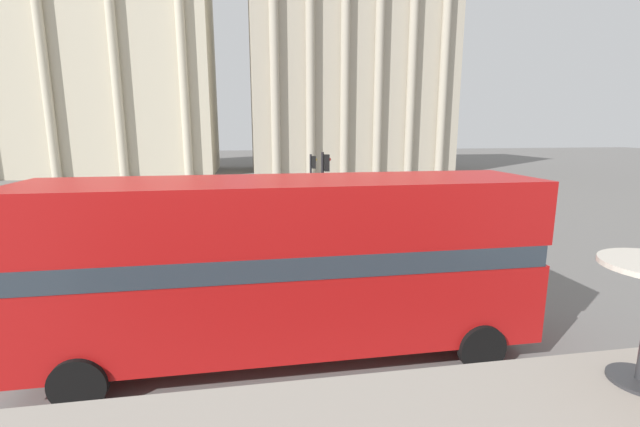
{
  "coord_description": "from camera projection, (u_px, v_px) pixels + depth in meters",
  "views": [
    {
      "loc": [
        -0.94,
        -2.27,
        5.07
      ],
      "look_at": [
        2.05,
        15.48,
        1.47
      ],
      "focal_mm": 24.0,
      "sensor_mm": 36.0,
      "label": 1
    }
  ],
  "objects": [
    {
      "name": "pedestrian_white",
      "position": [
        63.0,
        247.0,
        15.26
      ],
      "size": [
        0.32,
        0.32,
        1.6
      ],
      "rotation": [
        0.0,
        0.0,
        5.09
      ],
      "color": "#282B33",
      "rests_on": "ground_plane"
    },
    {
      "name": "pedestrian_red",
      "position": [
        179.0,
        233.0,
        17.07
      ],
      "size": [
        0.32,
        0.32,
        1.69
      ],
      "rotation": [
        0.0,
        0.0,
        4.84
      ],
      "color": "#282B33",
      "rests_on": "ground_plane"
    },
    {
      "name": "traffic_light_far",
      "position": [
        312.0,
        176.0,
        24.21
      ],
      "size": [
        0.42,
        0.24,
        3.64
      ],
      "color": "black",
      "rests_on": "ground_plane"
    },
    {
      "name": "traffic_light_mid",
      "position": [
        324.0,
        186.0,
        18.0
      ],
      "size": [
        0.42,
        0.24,
        4.1
      ],
      "color": "black",
      "rests_on": "ground_plane"
    },
    {
      "name": "traffic_light_near",
      "position": [
        496.0,
        220.0,
        13.53
      ],
      "size": [
        0.42,
        0.24,
        3.36
      ],
      "color": "black",
      "rests_on": "ground_plane"
    },
    {
      "name": "car_maroon",
      "position": [
        366.0,
        189.0,
        31.13
      ],
      "size": [
        4.2,
        1.93,
        1.35
      ],
      "rotation": [
        0.0,
        0.0,
        2.17
      ],
      "color": "black",
      "rests_on": "ground_plane"
    },
    {
      "name": "pedestrian_grey",
      "position": [
        292.0,
        188.0,
        30.02
      ],
      "size": [
        0.32,
        0.32,
        1.62
      ],
      "rotation": [
        0.0,
        0.0,
        5.4
      ],
      "color": "#282B33",
      "rests_on": "ground_plane"
    },
    {
      "name": "plaza_building_left",
      "position": [
        100.0,
        53.0,
        46.79
      ],
      "size": [
        24.4,
        13.46,
        26.3
      ],
      "color": "beige",
      "rests_on": "ground_plane"
    },
    {
      "name": "double_decker_bus",
      "position": [
        288.0,
        261.0,
        9.23
      ],
      "size": [
        10.71,
        2.69,
        4.02
      ],
      "rotation": [
        0.0,
        0.0,
        -0.08
      ],
      "color": "black",
      "rests_on": "ground_plane"
    },
    {
      "name": "plaza_building_right",
      "position": [
        346.0,
        68.0,
        50.15
      ],
      "size": [
        22.8,
        14.8,
        24.04
      ],
      "color": "#B2A893",
      "rests_on": "ground_plane"
    }
  ]
}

